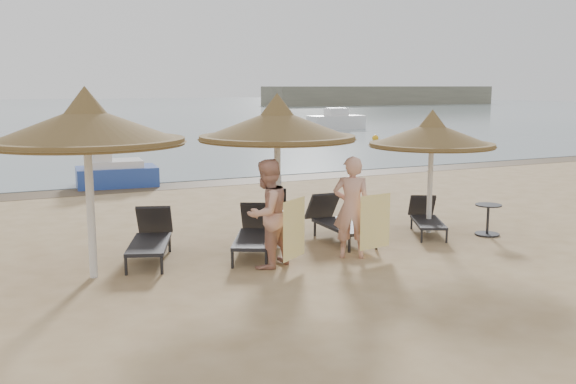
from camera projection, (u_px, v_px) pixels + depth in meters
name	position (u px, v px, depth m)	size (l,w,h in m)	color
ground	(290.00, 259.00, 11.71)	(160.00, 160.00, 0.00)	tan
sea	(24.00, 110.00, 83.02)	(200.00, 140.00, 0.03)	slate
wet_sand_strip	(161.00, 186.00, 20.08)	(200.00, 1.60, 0.01)	brown
palapa_left	(86.00, 126.00, 10.16)	(3.15, 3.15, 3.12)	silver
palapa_center	(277.00, 125.00, 12.11)	(3.01, 3.01, 2.98)	silver
palapa_right	(432.00, 135.00, 13.44)	(2.65, 2.65, 2.63)	silver
lounger_far_left	(151.00, 237.00, 11.68)	(1.28, 2.06, 0.88)	#222326
lounger_near_left	(255.00, 232.00, 12.05)	(1.48, 2.03, 0.88)	#222326
lounger_near_right	(337.00, 220.00, 13.14)	(0.71, 1.99, 0.88)	#222326
lounger_far_right	(426.00, 217.00, 13.71)	(1.24, 1.73, 0.75)	#222326
side_table	(488.00, 221.00, 13.50)	(0.54, 0.54, 0.66)	#222326
person_left	(267.00, 205.00, 11.00)	(1.01, 0.65, 2.19)	#DB9C84
person_right	(352.00, 199.00, 11.60)	(1.00, 0.65, 2.17)	#DB9C84
towel_left	(294.00, 229.00, 10.89)	(0.62, 0.43, 1.03)	yellow
towel_right	(375.00, 222.00, 11.59)	(0.71, 0.13, 1.00)	yellow
bag_patterned	(274.00, 185.00, 12.46)	(0.31, 0.17, 0.37)	silver
bag_dark	(281.00, 197.00, 12.18)	(0.23, 0.14, 0.30)	black
pedal_boat	(116.00, 173.00, 20.08)	(2.54, 1.64, 1.13)	#26449F
buoy_mid	(141.00, 134.00, 39.21)	(0.38, 0.38, 0.38)	#FEAB13
buoy_right	(375.00, 138.00, 36.27)	(0.37, 0.37, 0.37)	#FEAB13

